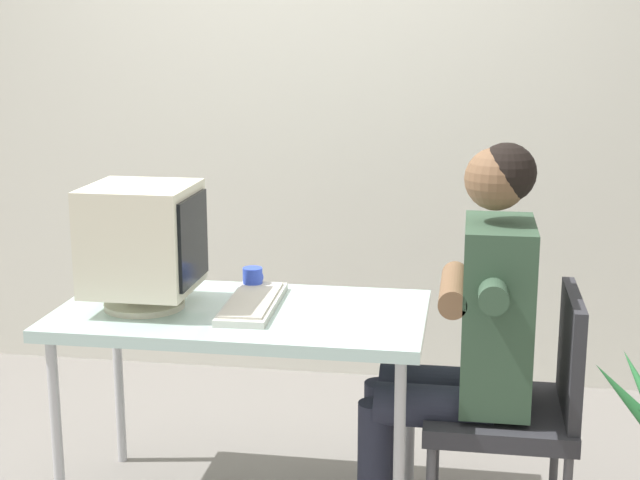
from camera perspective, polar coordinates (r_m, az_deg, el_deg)
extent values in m
cube|color=silver|center=(4.39, 3.37, 10.67)|extent=(8.00, 0.10, 3.00)
cylinder|color=#B7B7BC|center=(3.27, -15.69, -11.51)|extent=(0.04, 0.04, 0.69)
cylinder|color=#B7B7BC|center=(3.00, 4.82, -13.35)|extent=(0.04, 0.04, 0.69)
cylinder|color=#B7B7BC|center=(3.73, -12.14, -8.16)|extent=(0.04, 0.04, 0.69)
cylinder|color=#B7B7BC|center=(3.50, 5.54, -9.37)|extent=(0.04, 0.04, 0.69)
cube|color=silver|center=(3.20, -4.79, -4.55)|extent=(1.24, 0.67, 0.04)
cylinder|color=beige|center=(3.25, -10.60, -3.87)|extent=(0.27, 0.27, 0.02)
cylinder|color=beige|center=(3.25, -10.62, -3.31)|extent=(0.06, 0.06, 0.05)
cube|color=beige|center=(3.20, -10.77, 0.14)|extent=(0.35, 0.35, 0.36)
cube|color=black|center=(3.14, -7.71, 0.03)|extent=(0.01, 0.30, 0.29)
cube|color=silver|center=(3.21, -4.12, -3.88)|extent=(0.18, 0.48, 0.02)
cube|color=beige|center=(3.20, -4.12, -3.61)|extent=(0.16, 0.43, 0.01)
cylinder|color=#4C4C51|center=(3.49, 7.03, -12.23)|extent=(0.03, 0.03, 0.39)
cylinder|color=#4C4C51|center=(3.51, 14.06, -12.42)|extent=(0.03, 0.03, 0.39)
cube|color=#2D2D33|center=(3.21, 10.79, -10.34)|extent=(0.48, 0.48, 0.06)
cube|color=#2D2D33|center=(3.15, 14.99, -6.64)|extent=(0.04, 0.43, 0.39)
cube|color=#334C38|center=(3.09, 10.69, -4.38)|extent=(0.22, 0.38, 0.60)
sphere|color=brown|center=(2.99, 10.65, 3.67)|extent=(0.20, 0.20, 0.20)
sphere|color=black|center=(2.99, 11.24, 4.03)|extent=(0.19, 0.19, 0.19)
cylinder|color=#262838|center=(3.11, 6.91, -10.01)|extent=(0.38, 0.14, 0.14)
cylinder|color=#262838|center=(3.27, 7.05, -8.79)|extent=(0.38, 0.14, 0.14)
cylinder|color=#262838|center=(3.22, 3.29, -13.67)|extent=(0.11, 0.11, 0.47)
cylinder|color=#262838|center=(3.38, 3.61, -12.31)|extent=(0.11, 0.11, 0.47)
cylinder|color=#334C38|center=(2.84, 10.49, -3.29)|extent=(0.09, 0.14, 0.09)
cylinder|color=#334C38|center=(3.27, 10.34, -1.14)|extent=(0.09, 0.14, 0.09)
cylinder|color=brown|center=(3.07, 8.13, -2.96)|extent=(0.09, 0.38, 0.09)
cylinder|color=blue|center=(3.38, -4.11, -2.43)|extent=(0.07, 0.07, 0.09)
torus|color=blue|center=(3.42, -3.96, -2.25)|extent=(0.06, 0.01, 0.06)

